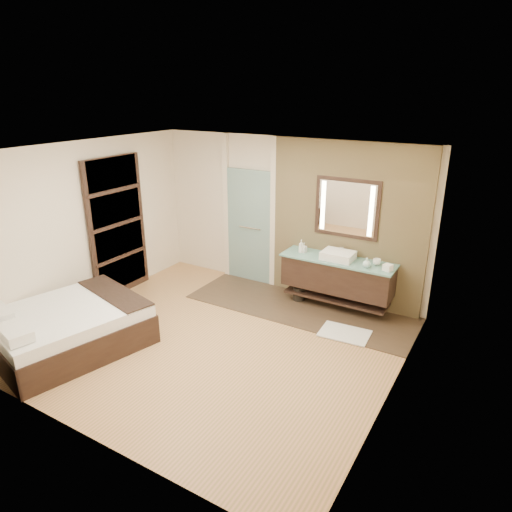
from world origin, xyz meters
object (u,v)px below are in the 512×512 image
Objects in this scene: mirror_unit at (347,208)px; bed at (69,328)px; vanity at (337,275)px; waste_bin at (299,293)px.

mirror_unit is 4.51m from bed.
mirror_unit is 0.47× the size of bed.
waste_bin is at bearing -173.92° from vanity.
mirror_unit is at bearing 25.64° from waste_bin.
vanity is 1.10m from mirror_unit.
vanity is at bearing 62.60° from bed.
bed is (-2.75, -3.31, -1.34)m from mirror_unit.
mirror_unit is (0.00, 0.24, 1.07)m from vanity.
vanity is at bearing 6.08° from waste_bin.
bed is at bearing -131.82° from vanity.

